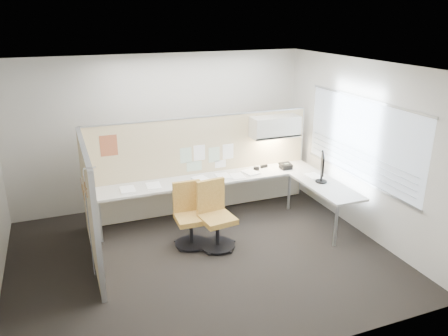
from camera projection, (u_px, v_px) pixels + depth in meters
name	position (u px, v px, depth m)	size (l,w,h in m)	color
floor	(202.00, 257.00, 6.58)	(5.50, 4.50, 0.01)	black
ceiling	(198.00, 67.00, 5.64)	(5.50, 4.50, 0.01)	white
wall_back	(162.00, 131.00, 8.08)	(5.50, 0.02, 2.80)	beige
wall_front	(275.00, 244.00, 4.13)	(5.50, 0.02, 2.80)	beige
wall_right	(362.00, 148.00, 7.05)	(0.02, 4.50, 2.80)	beige
window_pane	(361.00, 139.00, 6.99)	(0.01, 2.80, 1.30)	#A9B4C5
partition_back	(202.00, 165.00, 7.87)	(4.10, 0.06, 1.75)	beige
partition_left	(90.00, 206.00, 6.21)	(0.06, 2.20, 1.75)	beige
desk	(231.00, 185.00, 7.68)	(4.00, 2.07, 0.73)	beige
overhead_bin	(275.00, 127.00, 7.94)	(0.90, 0.36, 0.38)	beige
task_light_strip	(275.00, 138.00, 8.01)	(0.60, 0.06, 0.02)	#FFEABF
pinned_papers	(206.00, 157.00, 7.82)	(1.01, 0.00, 0.47)	#8CBF8C
poster	(109.00, 146.00, 7.11)	(0.28, 0.00, 0.35)	#E8561D
chair_left	(215.00, 217.00, 6.74)	(0.55, 0.56, 1.04)	black
chair_right	(190.00, 217.00, 6.81)	(0.52, 0.52, 0.99)	black
monitor	(322.00, 166.00, 7.37)	(0.27, 0.42, 0.50)	black
phone	(286.00, 166.00, 8.09)	(0.21, 0.20, 0.12)	black
stapler	(264.00, 166.00, 8.16)	(0.14, 0.04, 0.05)	black
tape_dispenser	(256.00, 169.00, 8.03)	(0.10, 0.06, 0.06)	black
coat_hook	(85.00, 198.00, 5.12)	(0.18, 0.46, 1.38)	silver
paper_stack_0	(128.00, 190.00, 7.08)	(0.23, 0.30, 0.04)	white
paper_stack_1	(154.00, 186.00, 7.28)	(0.23, 0.30, 0.02)	white
paper_stack_2	(201.00, 180.00, 7.50)	(0.23, 0.30, 0.05)	white
paper_stack_3	(223.00, 176.00, 7.72)	(0.23, 0.30, 0.02)	white
paper_stack_4	(250.00, 172.00, 7.88)	(0.23, 0.30, 0.02)	white
paper_stack_5	(314.00, 176.00, 7.71)	(0.23, 0.30, 0.02)	white
paper_stack_6	(238.00, 176.00, 7.73)	(0.23, 0.30, 0.01)	white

